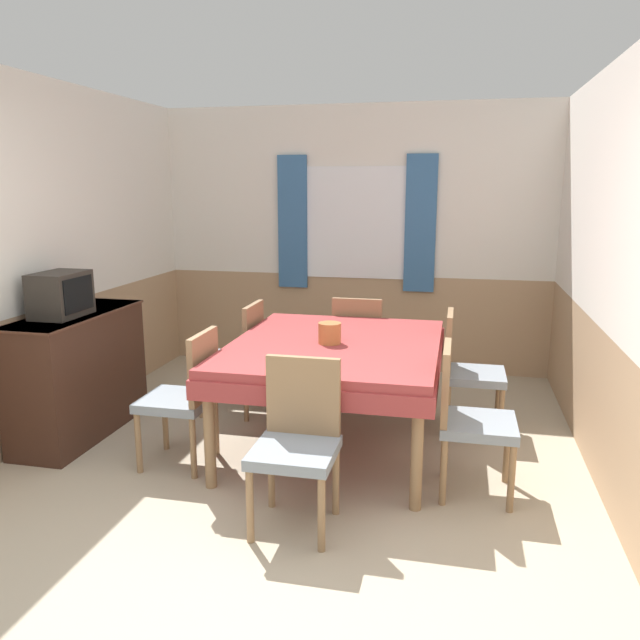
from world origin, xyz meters
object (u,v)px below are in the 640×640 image
at_px(dining_table, 335,356).
at_px(chair_left_far, 239,354).
at_px(tv, 61,294).
at_px(vase, 330,333).
at_px(sideboard, 79,373).
at_px(chair_right_far, 466,367).
at_px(chair_right_near, 467,415).
at_px(chair_head_window, 359,343).
at_px(chair_left_near, 186,393).
at_px(chair_head_near, 298,437).

xyz_separation_m(dining_table, chair_left_far, (-0.90, 0.51, -0.17)).
relative_size(tv, vase, 2.60).
bearing_deg(sideboard, chair_right_far, 13.75).
relative_size(chair_left_far, sideboard, 0.75).
relative_size(chair_right_near, tv, 2.24).
bearing_deg(chair_head_window, chair_left_far, -148.60).
bearing_deg(tv, chair_left_far, 38.04).
relative_size(chair_right_far, chair_left_near, 1.00).
bearing_deg(vase, sideboard, -175.99).
height_order(chair_left_near, sideboard, sideboard).
height_order(dining_table, chair_head_near, chair_head_near).
bearing_deg(tv, chair_right_far, 15.78).
height_order(chair_right_far, vase, vase).
bearing_deg(sideboard, chair_left_far, 34.33).
height_order(chair_right_near, chair_left_far, same).
bearing_deg(vase, dining_table, 57.62).
bearing_deg(chair_left_far, chair_head_near, -150.03).
distance_m(chair_right_far, chair_left_far, 1.80).
distance_m(chair_left_near, chair_left_far, 1.01).
bearing_deg(sideboard, dining_table, 5.42).
height_order(chair_right_far, chair_head_window, same).
bearing_deg(chair_head_near, chair_left_near, -31.40).
relative_size(dining_table, sideboard, 1.45).
xyz_separation_m(chair_head_near, sideboard, (-1.90, 0.87, -0.03)).
relative_size(chair_left_near, chair_left_far, 1.00).
height_order(chair_right_far, chair_left_far, same).
xyz_separation_m(tv, vase, (1.89, 0.24, -0.24)).
distance_m(dining_table, sideboard, 1.92).
height_order(dining_table, chair_left_far, chair_left_far).
bearing_deg(chair_right_far, chair_head_window, -121.40).
height_order(dining_table, tv, tv).
distance_m(chair_right_near, vase, 1.09).
bearing_deg(chair_left_far, chair_head_window, -58.60).
distance_m(dining_table, chair_left_near, 1.05).
bearing_deg(chair_head_window, chair_right_far, -31.40).
distance_m(dining_table, tv, 1.98).
bearing_deg(dining_table, chair_head_near, -90.00).
xyz_separation_m(chair_right_far, chair_head_near, (-0.90, -1.56, 0.00)).
height_order(chair_head_window, chair_left_near, same).
bearing_deg(tv, vase, 7.30).
bearing_deg(sideboard, vase, 4.01).
bearing_deg(chair_head_near, vase, -88.21).
distance_m(chair_right_near, chair_head_window, 1.80).
bearing_deg(chair_right_far, chair_left_near, -60.67).
bearing_deg(chair_left_far, vase, -122.58).
height_order(chair_head_window, chair_left_far, same).
xyz_separation_m(chair_head_window, chair_left_far, (-0.90, -0.55, 0.00)).
height_order(chair_right_near, tv, tv).
distance_m(chair_right_near, chair_left_far, 2.06).
bearing_deg(chair_right_near, chair_right_far, -180.00).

